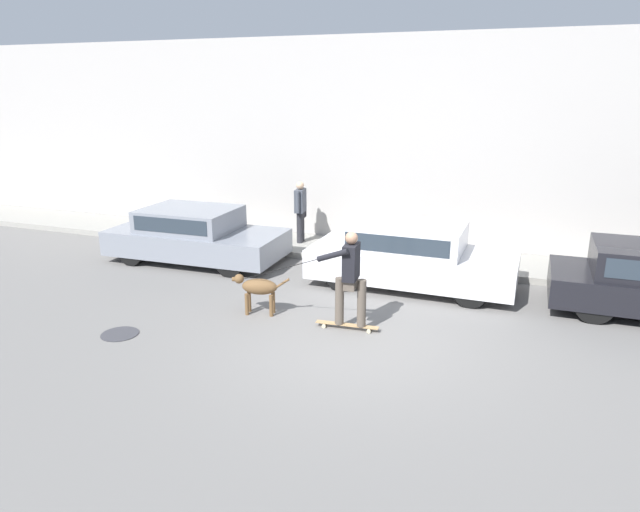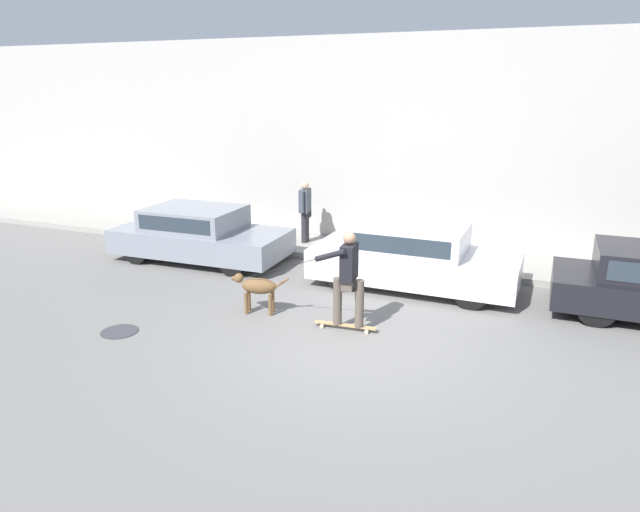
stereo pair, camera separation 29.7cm
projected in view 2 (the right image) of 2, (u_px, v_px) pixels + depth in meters
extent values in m
plane|color=slate|center=(355.00, 343.00, 9.17)|extent=(36.00, 36.00, 0.00)
cube|color=#B2ADA8|center=(437.00, 146.00, 13.69)|extent=(32.00, 0.30, 5.17)
cube|color=gray|center=(422.00, 258.00, 13.45)|extent=(30.00, 1.80, 0.15)
cylinder|color=black|center=(265.00, 244.00, 13.77)|extent=(0.62, 0.22, 0.62)
cylinder|color=black|center=(232.00, 262.00, 12.35)|extent=(0.62, 0.22, 0.62)
cylinder|color=black|center=(176.00, 235.00, 14.64)|extent=(0.62, 0.22, 0.62)
cylinder|color=black|center=(136.00, 251.00, 13.21)|extent=(0.62, 0.22, 0.62)
cube|color=gray|center=(202.00, 241.00, 13.45)|extent=(4.12, 1.94, 0.56)
cube|color=gray|center=(194.00, 218.00, 13.35)|extent=(2.15, 1.71, 0.51)
cube|color=#28333D|center=(173.00, 225.00, 12.60)|extent=(1.86, 0.06, 0.32)
cylinder|color=black|center=(482.00, 270.00, 11.81)|extent=(0.62, 0.21, 0.62)
cylinder|color=black|center=(471.00, 293.00, 10.50)|extent=(0.62, 0.21, 0.62)
cylinder|color=black|center=(365.00, 256.00, 12.76)|extent=(0.62, 0.21, 0.62)
cylinder|color=black|center=(342.00, 276.00, 11.46)|extent=(0.62, 0.21, 0.62)
cube|color=silver|center=(414.00, 265.00, 11.58)|extent=(4.14, 1.76, 0.59)
cube|color=silver|center=(407.00, 237.00, 11.48)|extent=(2.34, 1.57, 0.52)
cube|color=#28333D|center=(397.00, 245.00, 10.79)|extent=(2.05, 0.03, 0.34)
cylinder|color=black|center=(593.00, 282.00, 11.04)|extent=(0.66, 0.21, 0.66)
cylinder|color=black|center=(597.00, 308.00, 9.74)|extent=(0.66, 0.21, 0.66)
cylinder|color=brown|center=(246.00, 304.00, 10.28)|extent=(0.07, 0.07, 0.40)
cylinder|color=brown|center=(249.00, 300.00, 10.43)|extent=(0.07, 0.07, 0.40)
cylinder|color=brown|center=(270.00, 305.00, 10.20)|extent=(0.07, 0.07, 0.40)
cylinder|color=brown|center=(273.00, 302.00, 10.35)|extent=(0.07, 0.07, 0.40)
ellipsoid|color=brown|center=(259.00, 286.00, 10.22)|extent=(0.69, 0.42, 0.29)
sphere|color=brown|center=(239.00, 278.00, 10.25)|extent=(0.17, 0.17, 0.17)
cylinder|color=brown|center=(235.00, 278.00, 10.27)|extent=(0.11, 0.10, 0.08)
cylinder|color=brown|center=(282.00, 283.00, 10.13)|extent=(0.26, 0.10, 0.20)
cylinder|color=beige|center=(322.00, 326.00, 9.72)|extent=(0.07, 0.04, 0.07)
cylinder|color=beige|center=(324.00, 323.00, 9.85)|extent=(0.07, 0.04, 0.07)
cylinder|color=beige|center=(366.00, 332.00, 9.49)|extent=(0.07, 0.04, 0.07)
cylinder|color=beige|center=(368.00, 328.00, 9.62)|extent=(0.07, 0.04, 0.07)
cube|color=#A88456|center=(345.00, 325.00, 9.66)|extent=(1.09, 0.21, 0.02)
cylinder|color=brown|center=(338.00, 301.00, 9.58)|extent=(0.15, 0.15, 0.82)
cylinder|color=brown|center=(359.00, 304.00, 9.47)|extent=(0.15, 0.15, 0.82)
cube|color=brown|center=(349.00, 284.00, 9.43)|extent=(0.21, 0.35, 0.16)
cube|color=black|center=(349.00, 262.00, 9.32)|extent=(0.25, 0.44, 0.60)
sphere|color=#997056|center=(349.00, 238.00, 9.21)|extent=(0.21, 0.21, 0.21)
cylinder|color=black|center=(353.00, 260.00, 9.57)|extent=(0.09, 0.09, 0.57)
cylinder|color=black|center=(330.00, 255.00, 9.17)|extent=(0.57, 0.16, 0.29)
cylinder|color=black|center=(276.00, 270.00, 9.79)|extent=(1.60, 0.21, 0.63)
cylinder|color=#28282D|center=(306.00, 226.00, 14.57)|extent=(0.15, 0.15, 0.78)
cylinder|color=#28282D|center=(304.00, 228.00, 14.41)|extent=(0.15, 0.15, 0.78)
cube|color=#424751|center=(305.00, 201.00, 14.29)|extent=(0.27, 0.46, 0.57)
cylinder|color=#424751|center=(308.00, 198.00, 14.53)|extent=(0.09, 0.09, 0.54)
cylinder|color=#424751|center=(302.00, 202.00, 14.05)|extent=(0.09, 0.09, 0.54)
sphere|color=tan|center=(305.00, 185.00, 14.18)|extent=(0.20, 0.20, 0.20)
cube|color=black|center=(308.00, 213.00, 14.64)|extent=(0.15, 0.35, 0.23)
cylinder|color=#38383D|center=(120.00, 332.00, 9.57)|extent=(0.62, 0.62, 0.01)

